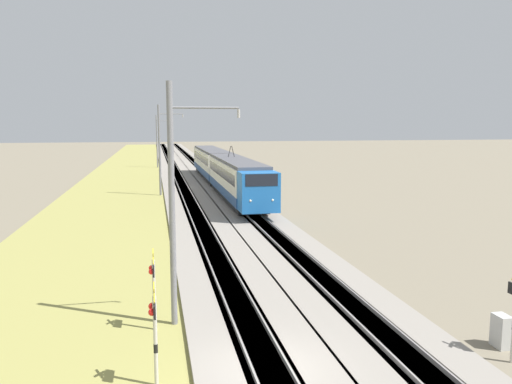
# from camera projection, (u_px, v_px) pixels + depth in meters

# --- Properties ---
(ground_plane) EXTENTS (400.00, 400.00, 0.00)m
(ground_plane) POSITION_uv_depth(u_px,v_px,m) (269.00, 378.00, 14.50)
(ground_plane) COLOR #7A705B
(ballast_main) EXTENTS (240.00, 4.40, 0.30)m
(ballast_main) POSITION_uv_depth(u_px,v_px,m) (180.00, 181.00, 63.01)
(ballast_main) COLOR gray
(ballast_main) RESTS_ON ground
(ballast_adjacent) EXTENTS (240.00, 4.40, 0.30)m
(ballast_adjacent) POSITION_uv_depth(u_px,v_px,m) (214.00, 181.00, 63.87)
(ballast_adjacent) COLOR gray
(ballast_adjacent) RESTS_ON ground
(track_main) EXTENTS (240.00, 1.57, 0.45)m
(track_main) POSITION_uv_depth(u_px,v_px,m) (180.00, 181.00, 63.01)
(track_main) COLOR #4C4238
(track_main) RESTS_ON ground
(track_adjacent) EXTENTS (240.00, 1.57, 0.45)m
(track_adjacent) POSITION_uv_depth(u_px,v_px,m) (214.00, 181.00, 63.86)
(track_adjacent) COLOR #4C4238
(track_adjacent) RESTS_ON ground
(grass_verge) EXTENTS (240.00, 11.40, 0.12)m
(grass_verge) POSITION_uv_depth(u_px,v_px,m) (124.00, 183.00, 61.67)
(grass_verge) COLOR #99934C
(grass_verge) RESTS_ON ground
(passenger_train) EXTENTS (41.49, 2.95, 5.23)m
(passenger_train) POSITION_uv_depth(u_px,v_px,m) (222.00, 168.00, 55.65)
(passenger_train) COLOR blue
(passenger_train) RESTS_ON ground
(crossing_signal_near) EXTENTS (0.70, 0.23, 3.05)m
(crossing_signal_near) POSITION_uv_depth(u_px,v_px,m) (154.00, 326.00, 13.63)
(crossing_signal_near) COLOR beige
(crossing_signal_near) RESTS_ON ground
(crossing_signal_aux) EXTENTS (0.70, 0.23, 3.02)m
(crossing_signal_aux) POSITION_uv_depth(u_px,v_px,m) (153.00, 283.00, 17.42)
(crossing_signal_aux) COLOR beige
(crossing_signal_aux) RESTS_ON ground
(catenary_mast_near) EXTENTS (0.22, 2.56, 8.80)m
(catenary_mast_near) POSITION_uv_depth(u_px,v_px,m) (174.00, 204.00, 17.56)
(catenary_mast_near) COLOR slate
(catenary_mast_near) RESTS_ON ground
(catenary_mast_mid) EXTENTS (0.22, 2.56, 9.27)m
(catenary_mast_mid) POSITION_uv_depth(u_px,v_px,m) (160.00, 150.00, 50.43)
(catenary_mast_mid) COLOR slate
(catenary_mast_mid) RESTS_ON ground
(catenary_mast_far) EXTENTS (0.22, 2.56, 8.81)m
(catenary_mast_far) POSITION_uv_depth(u_px,v_px,m) (157.00, 141.00, 83.37)
(catenary_mast_far) COLOR slate
(catenary_mast_far) RESTS_ON ground
(equipment_cabinet) EXTENTS (0.61, 0.43, 1.11)m
(equipment_cabinet) POSITION_uv_depth(u_px,v_px,m) (501.00, 331.00, 16.44)
(equipment_cabinet) COLOR #B7B7B2
(equipment_cabinet) RESTS_ON ground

